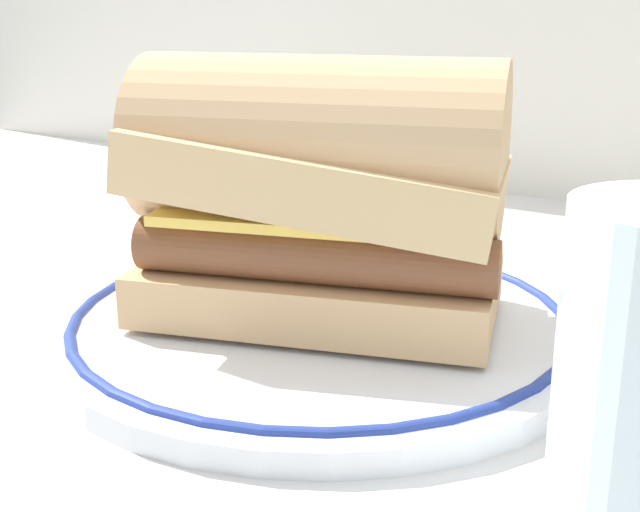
{
  "coord_description": "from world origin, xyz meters",
  "views": [
    {
      "loc": [
        0.22,
        -0.37,
        0.18
      ],
      "look_at": [
        -0.01,
        -0.01,
        0.04
      ],
      "focal_mm": 48.86,
      "sensor_mm": 36.0,
      "label": 1
    }
  ],
  "objects_px": {
    "plate": "(320,324)",
    "sausage_sandwich": "(320,189)",
    "salt_shaker": "(273,165)",
    "butter_knife": "(290,237)"
  },
  "relations": [
    {
      "from": "sausage_sandwich",
      "to": "salt_shaker",
      "type": "bearing_deg",
      "value": 112.62
    },
    {
      "from": "sausage_sandwich",
      "to": "salt_shaker",
      "type": "height_order",
      "value": "sausage_sandwich"
    },
    {
      "from": "butter_knife",
      "to": "plate",
      "type": "bearing_deg",
      "value": -50.63
    },
    {
      "from": "salt_shaker",
      "to": "sausage_sandwich",
      "type": "bearing_deg",
      "value": -49.86
    },
    {
      "from": "butter_knife",
      "to": "salt_shaker",
      "type": "bearing_deg",
      "value": 131.39
    },
    {
      "from": "salt_shaker",
      "to": "butter_knife",
      "type": "relative_size",
      "value": 0.46
    },
    {
      "from": "salt_shaker",
      "to": "butter_knife",
      "type": "bearing_deg",
      "value": -48.61
    },
    {
      "from": "sausage_sandwich",
      "to": "butter_knife",
      "type": "xyz_separation_m",
      "value": [
        -0.11,
        0.14,
        -0.08
      ]
    },
    {
      "from": "salt_shaker",
      "to": "butter_knife",
      "type": "distance_m",
      "value": 0.12
    },
    {
      "from": "plate",
      "to": "sausage_sandwich",
      "type": "xyz_separation_m",
      "value": [
        0.0,
        0.0,
        0.07
      ]
    }
  ]
}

